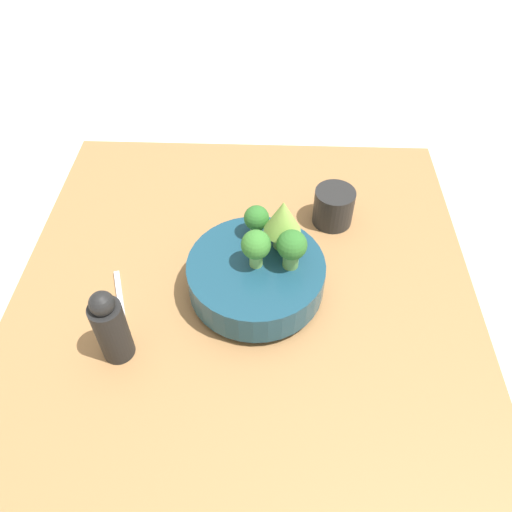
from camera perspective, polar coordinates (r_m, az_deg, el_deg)
The scene contains 10 objects.
ground_plane at distance 0.95m, azimuth -1.26°, elevation -5.84°, with size 6.00×6.00×0.00m, color silver.
table at distance 0.93m, azimuth -1.29°, elevation -4.93°, with size 0.91×0.84×0.05m.
bowl at distance 0.88m, azimuth -0.00°, elevation -2.27°, with size 0.24×0.24×0.07m.
broccoli_floret_left at distance 0.88m, azimuth 0.06°, elevation 4.22°, with size 0.04×0.04×0.06m.
broccoli_floret_back at distance 0.82m, azimuth 4.10°, elevation 0.83°, with size 0.05×0.05×0.08m.
broccoli_floret_center at distance 0.82m, azimuth -0.00°, elevation 1.17°, with size 0.05×0.05×0.07m.
romanesco_piece_far at distance 0.84m, azimuth 3.07°, elevation 4.24°, with size 0.06×0.06×0.10m.
cup at distance 1.02m, azimuth 8.85°, elevation 5.59°, with size 0.08×0.08×0.08m.
pepper_mill at distance 0.81m, azimuth -16.28°, elevation -7.80°, with size 0.05×0.05×0.15m.
fork at distance 0.91m, azimuth -15.11°, elevation -5.92°, with size 0.17×0.07×0.01m.
Camera 1 is at (0.56, 0.04, 0.76)m, focal length 35.00 mm.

